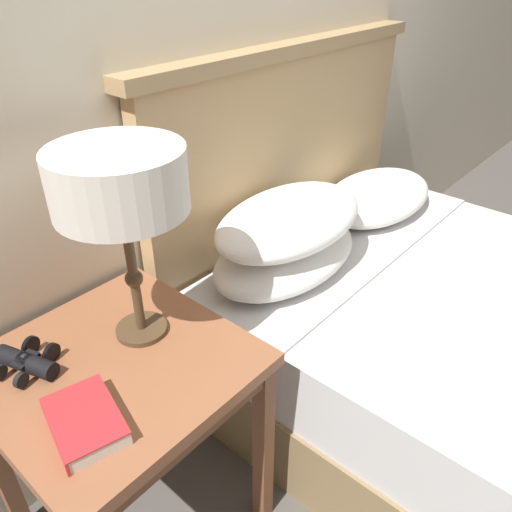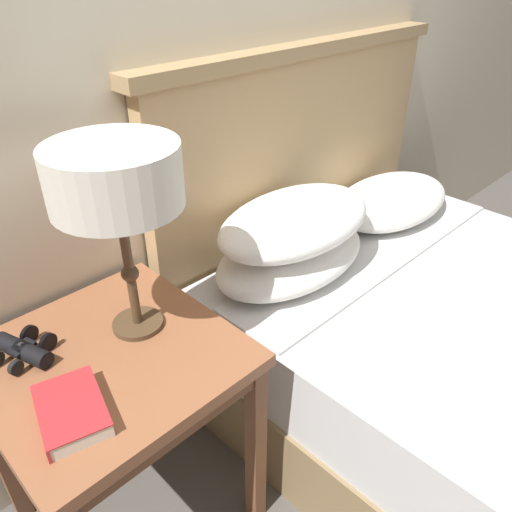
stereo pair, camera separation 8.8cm
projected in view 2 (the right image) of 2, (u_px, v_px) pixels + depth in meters
The scene contains 6 objects.
wall_back at pixel (191, 30), 1.43m from camera, with size 8.00×0.06×2.60m.
nightstand at pixel (113, 380), 1.25m from camera, with size 0.58×0.58×0.67m.
bed at pixel (476, 361), 1.67m from camera, with size 1.46×1.86×1.23m.
table_lamp at pixel (115, 181), 1.08m from camera, with size 0.30×0.30×0.49m.
book_on_nightstand at pixel (70, 411), 1.04m from camera, with size 0.17×0.22×0.04m.
binoculars_pair at pixel (23, 350), 1.19m from camera, with size 0.15×0.16×0.05m.
Camera 2 is at (-0.96, -0.15, 1.51)m, focal length 35.00 mm.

